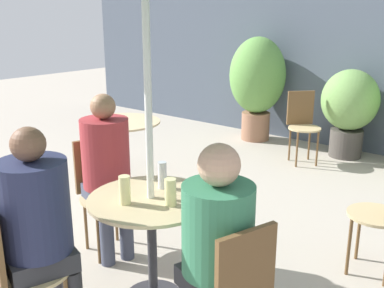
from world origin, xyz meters
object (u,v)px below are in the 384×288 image
Objects in this scene: cafe_table_far at (122,134)px; bistro_chair_0 at (101,184)px; potted_plant_1 at (349,106)px; beer_glass_1 at (162,175)px; seated_person_0 at (107,164)px; cafe_table_near at (151,220)px; seated_person_1 at (39,221)px; bistro_chair_1 at (15,263)px; seated_person_2 at (216,241)px; beer_glass_2 at (125,190)px; beer_glass_0 at (170,192)px; bistro_chair_3 at (302,120)px; potted_plant_0 at (257,80)px.

bistro_chair_0 is (0.87, -1.02, -0.04)m from cafe_table_far.
beer_glass_1 is at bearing -88.11° from potted_plant_1.
seated_person_0 reaches higher than beer_glass_1.
seated_person_1 is at bearing -107.56° from cafe_table_near.
bistro_chair_1 is at bearing -135.00° from bistro_chair_0.
seated_person_2 reaches higher than cafe_table_near.
beer_glass_1 is at bearing 89.29° from beer_glass_2.
potted_plant_1 reaches higher than beer_glass_0.
beer_glass_1 reaches higher than bistro_chair_0.
beer_glass_2 is at bearing -90.71° from beer_glass_1.
beer_glass_2 is at bearing -108.86° from cafe_table_near.
bistro_chair_0 is 1.00× the size of bistro_chair_3.
potted_plant_0 is (-2.15, 3.95, 0.15)m from seated_person_2.
beer_glass_2 reaches higher than bistro_chair_1.
seated_person_1 is at bearing -129.44° from bistro_chair_0.
beer_glass_0 is at bearing -124.38° from bistro_chair_3.
beer_glass_0 reaches higher than cafe_table_near.
bistro_chair_0 is 4.97× the size of beer_glass_1.
potted_plant_0 reaches higher than bistro_chair_0.
bistro_chair_0 is at bearing -99.77° from potted_plant_1.
cafe_table_near is at bearing 71.14° from beer_glass_2.
potted_plant_0 is at bearing 110.47° from beer_glass_2.
seated_person_2 reaches higher than bistro_chair_3.
seated_person_2 is (1.18, -3.42, 0.19)m from bistro_chair_3.
seated_person_0 reaches higher than seated_person_2.
beer_glass_0 is 0.15× the size of potted_plant_1.
bistro_chair_1 is 0.25m from seated_person_1.
beer_glass_2 is at bearing -145.60° from beer_glass_0.
seated_person_2 is 4.50m from potted_plant_0.
beer_glass_0 is at bearing -94.98° from seated_person_2.
bistro_chair_3 is (1.11, 1.96, -0.04)m from cafe_table_far.
beer_glass_1 is at bearing -67.82° from potted_plant_0.
cafe_table_near is 4.52× the size of beer_glass_2.
seated_person_2 reaches higher than beer_glass_1.
seated_person_1 is 7.65× the size of beer_glass_0.
potted_plant_1 reaches higher than bistro_chair_3.
seated_person_1 reaches higher than beer_glass_0.
beer_glass_2 is (0.19, 0.62, 0.27)m from bistro_chair_1.
potted_plant_1 reaches higher than cafe_table_far.
potted_plant_1 is (-0.12, 3.61, -0.13)m from beer_glass_1.
bistro_chair_1 is 4.01m from bistro_chair_3.
potted_plant_1 reaches higher than bistro_chair_1.
beer_glass_0 is 0.27m from beer_glass_2.
seated_person_2 is at bearing -17.56° from cafe_table_near.
bistro_chair_3 is (-0.29, 4.00, 0.00)m from bistro_chair_1.
bistro_chair_0 is at bearing 162.44° from cafe_table_near.
seated_person_0 is (-0.10, -3.02, 0.21)m from bistro_chair_3.
potted_plant_0 is at bearing -133.85° from seated_person_2.
seated_person_1 is 4.58m from potted_plant_0.
seated_person_2 is 0.83× the size of potted_plant_0.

